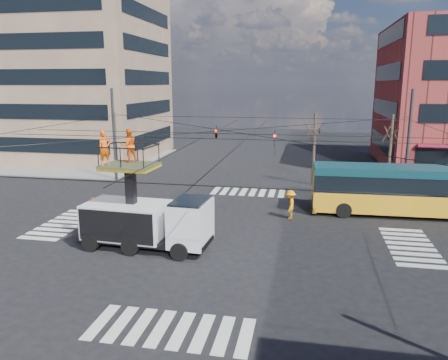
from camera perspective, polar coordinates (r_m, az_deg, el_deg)
ground at (r=25.01m, az=0.06°, el=-7.10°), size 120.00×120.00×0.00m
sidewalk_nw at (r=51.61m, az=-18.85°, el=2.55°), size 18.00×18.00×0.12m
crosswalks at (r=25.01m, az=0.06°, el=-7.08°), size 22.40×22.40×0.02m
building_tower at (r=54.40m, az=-19.34°, el=18.83°), size 18.06×16.06×30.00m
overhead_network at (r=24.32m, az=0.07°, el=2.79°), size 24.24×24.24×8.00m
tree_a at (r=36.84m, az=11.78°, el=6.38°), size 2.00×2.00×6.00m
tree_b at (r=37.42m, az=21.04°, el=5.91°), size 2.00×2.00×6.00m
utility_truck at (r=22.78m, az=-10.13°, el=-3.91°), size 7.13×3.00×6.13m
city_bus at (r=30.51m, az=23.71°, el=-1.19°), size 13.00×2.91×3.20m
traffic_cone at (r=26.22m, az=-15.44°, el=-5.83°), size 0.36×0.36×0.70m
worker_ground at (r=26.70m, az=-16.69°, el=-4.20°), size 0.81×1.21×1.92m
flagger at (r=27.86m, az=8.64°, el=-3.19°), size 0.70×1.20×1.85m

